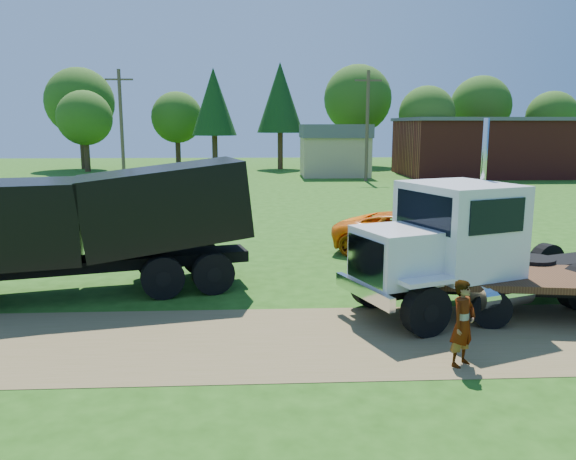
{
  "coord_description": "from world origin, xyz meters",
  "views": [
    {
      "loc": [
        -2.91,
        -11.6,
        4.64
      ],
      "look_at": [
        -2.09,
        4.57,
        1.6
      ],
      "focal_mm": 35.0,
      "sensor_mm": 36.0,
      "label": 1
    }
  ],
  "objects_px": {
    "white_semi_tractor": "(461,247)",
    "orange_pickup": "(410,234)",
    "spectator_a": "(463,323)",
    "black_dump_truck": "(108,221)"
  },
  "relations": [
    {
      "from": "white_semi_tractor",
      "to": "orange_pickup",
      "type": "bearing_deg",
      "value": 65.85
    },
    {
      "from": "black_dump_truck",
      "to": "spectator_a",
      "type": "relative_size",
      "value": 5.04
    },
    {
      "from": "white_semi_tractor",
      "to": "spectator_a",
      "type": "relative_size",
      "value": 4.7
    },
    {
      "from": "black_dump_truck",
      "to": "orange_pickup",
      "type": "distance_m",
      "value": 10.54
    },
    {
      "from": "orange_pickup",
      "to": "spectator_a",
      "type": "distance_m",
      "value": 9.63
    },
    {
      "from": "white_semi_tractor",
      "to": "spectator_a",
      "type": "distance_m",
      "value": 3.51
    },
    {
      "from": "orange_pickup",
      "to": "spectator_a",
      "type": "bearing_deg",
      "value": -164.73
    },
    {
      "from": "black_dump_truck",
      "to": "spectator_a",
      "type": "xyz_separation_m",
      "value": [
        8.11,
        -5.37,
        -1.16
      ]
    },
    {
      "from": "orange_pickup",
      "to": "black_dump_truck",
      "type": "bearing_deg",
      "value": 137.52
    },
    {
      "from": "white_semi_tractor",
      "to": "orange_pickup",
      "type": "height_order",
      "value": "white_semi_tractor"
    }
  ]
}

